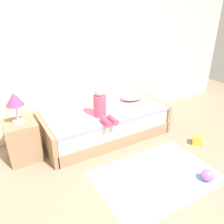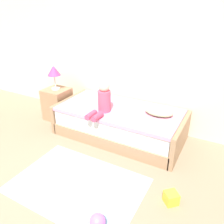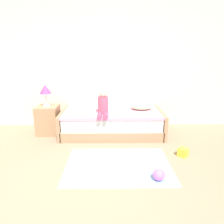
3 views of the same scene
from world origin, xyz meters
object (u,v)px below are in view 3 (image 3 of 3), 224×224
object	(u,v)px
bed	(112,122)
child_figure	(103,104)
nightstand	(48,120)
table_lamp	(45,90)
pillow	(141,107)
toy_ball	(159,175)
toy_block	(183,152)

from	to	relation	value
bed	child_figure	distance (m)	0.54
nightstand	table_lamp	bearing A→B (deg)	0.00
pillow	toy_ball	xyz separation A→B (m)	(-0.01, -1.78, -0.48)
table_lamp	child_figure	bearing A→B (deg)	-11.81
table_lamp	toy_block	distance (m)	2.86
bed	toy_ball	distance (m)	1.80
toy_ball	toy_block	world-z (taller)	toy_ball
table_lamp	toy_block	size ratio (longest dim) A/B	3.18
nightstand	child_figure	distance (m)	1.27
child_figure	toy_block	world-z (taller)	child_figure
table_lamp	child_figure	distance (m)	1.22
child_figure	toy_ball	distance (m)	1.77
bed	table_lamp	world-z (taller)	table_lamp
toy_ball	toy_block	size ratio (longest dim) A/B	1.16
pillow	nightstand	bearing A→B (deg)	-177.61
bed	toy_block	size ratio (longest dim) A/B	14.90
table_lamp	child_figure	world-z (taller)	table_lamp
table_lamp	pillow	size ratio (longest dim) A/B	1.02
bed	nightstand	xyz separation A→B (m)	(-1.35, 0.02, 0.05)
pillow	toy_block	size ratio (longest dim) A/B	3.11
child_figure	toy_block	xyz separation A→B (m)	(1.35, -0.79, -0.63)
nightstand	child_figure	size ratio (longest dim) A/B	1.18
nightstand	toy_ball	xyz separation A→B (m)	(1.97, -1.70, -0.22)
toy_ball	toy_block	bearing A→B (deg)	49.91
nightstand	child_figure	bearing A→B (deg)	-11.81
toy_ball	pillow	bearing A→B (deg)	89.64
toy_block	child_figure	bearing A→B (deg)	149.89
table_lamp	pillow	bearing A→B (deg)	2.39
nightstand	toy_block	bearing A→B (deg)	-22.18
child_figure	nightstand	bearing A→B (deg)	168.19
nightstand	child_figure	world-z (taller)	child_figure
table_lamp	toy_ball	distance (m)	2.74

